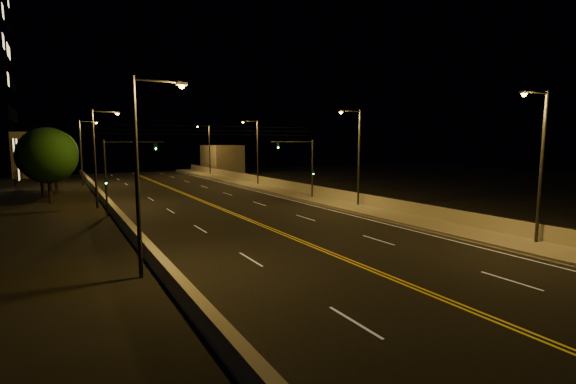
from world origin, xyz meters
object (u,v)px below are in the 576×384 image
traffic_signal_right (305,163)px  streetlight_3 (208,146)px  streetlight_2 (256,148)px  tree_2 (54,152)px  tree_1 (40,157)px  tree_0 (48,155)px  traffic_signal_left (117,168)px  streetlight_1 (357,152)px  streetlight_5 (97,152)px  streetlight_6 (83,148)px  streetlight_0 (539,159)px  streetlight_4 (143,163)px

traffic_signal_right → streetlight_3: bearing=87.7°
streetlight_2 → tree_2: bearing=161.6°
tree_1 → tree_2: tree_2 is taller
streetlight_3 → tree_0: bearing=-134.7°
streetlight_3 → traffic_signal_left: streetlight_3 is taller
traffic_signal_right → streetlight_1: bearing=-78.0°
streetlight_2 → streetlight_5: same height
traffic_signal_right → tree_0: (-24.15, 10.99, 0.84)m
streetlight_6 → streetlight_1: bearing=-58.4°
streetlight_5 → tree_1: 14.99m
streetlight_1 → tree_0: 31.31m
streetlight_0 → tree_1: streetlight_0 is taller
traffic_signal_right → tree_2: (-23.57, 24.12, 0.86)m
tree_2 → streetlight_0: bearing=-62.5°
streetlight_5 → tree_0: 7.45m
streetlight_3 → streetlight_1: bearing=-90.0°
tree_0 → streetlight_1: bearing=-35.0°
streetlight_4 → tree_2: streetlight_4 is taller
streetlight_3 → tree_2: size_ratio=1.19×
streetlight_2 → streetlight_5: bearing=-153.0°
tree_1 → streetlight_0: bearing=-58.3°
streetlight_1 → streetlight_3: (0.00, 43.91, 0.00)m
traffic_signal_left → tree_2: bearing=101.0°
streetlight_5 → streetlight_1: bearing=-28.9°
streetlight_2 → tree_0: 26.08m
traffic_signal_left → tree_0: 12.21m
streetlight_3 → traffic_signal_right: (-1.49, -36.93, -1.28)m
streetlight_1 → traffic_signal_left: streetlight_1 is taller
streetlight_1 → traffic_signal_left: size_ratio=1.43×
streetlight_2 → streetlight_5: size_ratio=1.00×
streetlight_2 → streetlight_3: (0.00, 21.15, 0.00)m
streetlight_5 → tree_0: size_ratio=1.19×
streetlight_1 → streetlight_6: size_ratio=1.00×
streetlight_3 → tree_2: bearing=-152.9°
traffic_signal_right → tree_2: bearing=134.3°
streetlight_6 → traffic_signal_right: streetlight_6 is taller
streetlight_1 → tree_0: size_ratio=1.19×
streetlight_2 → streetlight_5: 24.08m
tree_1 → streetlight_2: bearing=-6.8°
streetlight_4 → traffic_signal_right: (19.96, 18.32, -1.28)m
streetlight_4 → traffic_signal_left: (1.09, 18.32, -1.28)m
tree_2 → streetlight_5: bearing=-79.4°
streetlight_1 → streetlight_4: (-21.45, -11.34, 0.00)m
streetlight_4 → streetlight_6: same height
streetlight_4 → traffic_signal_right: size_ratio=1.43×
streetlight_5 → tree_2: bearing=100.6°
streetlight_5 → traffic_signal_left: bearing=-77.3°
streetlight_3 → streetlight_6: same height
streetlight_5 → traffic_signal_left: (1.09, -4.84, -1.28)m
streetlight_4 → streetlight_5: 23.15m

